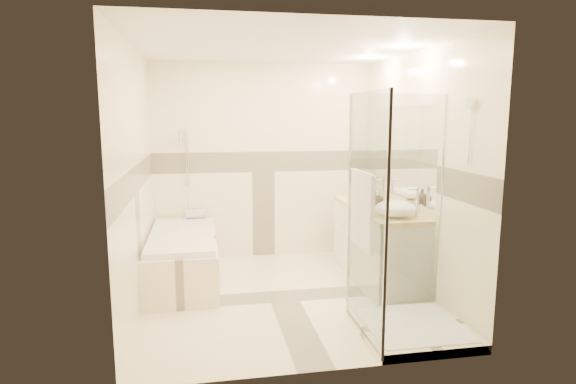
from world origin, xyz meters
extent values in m
cube|color=#FAEBC7|center=(0.00, 0.00, -0.01)|extent=(2.80, 3.00, 0.01)
cube|color=white|center=(0.00, 0.00, 2.50)|extent=(2.80, 3.00, 0.01)
cube|color=#FFF0CB|center=(0.00, 1.50, 1.25)|extent=(2.80, 0.01, 2.50)
cube|color=#FFF0CB|center=(0.00, -1.50, 1.25)|extent=(2.80, 0.01, 2.50)
cube|color=#FFF0CB|center=(-1.40, 0.00, 1.25)|extent=(0.01, 3.00, 2.50)
cube|color=#FFF0CB|center=(1.40, 0.00, 1.25)|extent=(0.01, 3.00, 2.50)
cube|color=white|center=(1.39, 0.30, 1.45)|extent=(0.01, 1.60, 1.00)
cylinder|color=silver|center=(-0.97, 1.47, 1.35)|extent=(0.02, 0.02, 0.70)
cube|color=#FFF0CB|center=(-1.02, 0.65, 0.25)|extent=(0.75, 1.70, 0.50)
cube|color=white|center=(-1.02, 0.65, 0.53)|extent=(0.69, 1.60, 0.06)
ellipsoid|color=white|center=(-1.02, 0.65, 0.48)|extent=(0.56, 1.40, 0.16)
cube|color=white|center=(1.12, 0.30, 0.40)|extent=(0.55, 1.60, 0.80)
cylinder|color=silver|center=(0.83, -0.10, 0.55)|extent=(0.01, 0.24, 0.01)
cylinder|color=silver|center=(0.83, 0.70, 0.55)|extent=(0.01, 0.24, 0.01)
cube|color=#F2CD80|center=(1.12, 0.30, 0.83)|extent=(0.57, 1.62, 0.05)
cube|color=#FFF0CB|center=(0.95, -1.05, 0.04)|extent=(0.90, 0.90, 0.08)
cube|color=white|center=(0.95, -1.05, 0.09)|extent=(0.80, 0.80, 0.01)
cube|color=white|center=(0.51, -1.05, 1.04)|extent=(0.01, 0.90, 2.00)
cube|color=white|center=(0.95, -0.61, 1.04)|extent=(0.90, 0.01, 2.00)
cylinder|color=silver|center=(0.50, -1.50, 1.04)|extent=(0.03, 0.03, 2.00)
cylinder|color=silver|center=(0.50, -0.60, 1.04)|extent=(0.03, 0.03, 2.00)
cylinder|color=silver|center=(1.40, -0.60, 1.04)|extent=(0.03, 0.03, 2.00)
cylinder|color=silver|center=(1.36, -1.05, 1.95)|extent=(0.03, 0.10, 0.10)
cylinder|color=silver|center=(0.47, -1.05, 1.40)|extent=(0.02, 0.60, 0.02)
cube|color=silver|center=(0.47, -1.05, 1.10)|extent=(0.04, 0.48, 0.62)
ellipsoid|color=white|center=(1.10, 0.69, 0.93)|extent=(0.38, 0.38, 0.15)
ellipsoid|color=white|center=(1.10, -0.23, 0.93)|extent=(0.41, 0.41, 0.16)
cylinder|color=silver|center=(1.33, 0.69, 0.98)|extent=(0.03, 0.03, 0.26)
cylinder|color=silver|center=(1.28, 0.69, 1.09)|extent=(0.09, 0.02, 0.02)
cylinder|color=silver|center=(1.33, -0.23, 1.00)|extent=(0.03, 0.03, 0.29)
cylinder|color=silver|center=(1.28, -0.23, 1.12)|extent=(0.10, 0.03, 0.03)
imported|color=black|center=(1.10, 0.23, 0.93)|extent=(0.08, 0.09, 0.17)
imported|color=black|center=(1.10, 0.36, 0.94)|extent=(0.14, 0.14, 0.17)
cube|color=silver|center=(1.10, 0.99, 0.89)|extent=(0.19, 0.26, 0.07)
cylinder|color=silver|center=(-0.88, 1.40, 0.62)|extent=(0.25, 0.11, 0.11)
camera|label=1|loc=(-0.79, -4.67, 1.86)|focal=30.00mm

